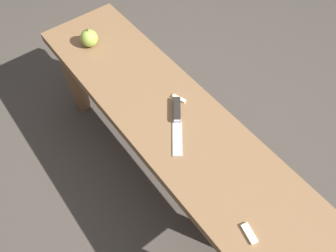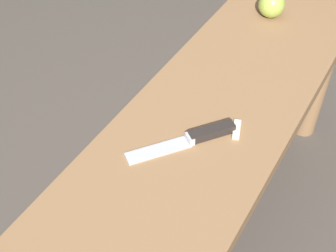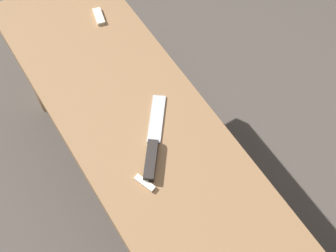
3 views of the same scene
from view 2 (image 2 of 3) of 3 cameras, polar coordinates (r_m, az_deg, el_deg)
name	(u,v)px [view 2 (image 2 of 3)]	position (r m, az deg, el deg)	size (l,w,h in m)	color
ground_plane	(192,247)	(1.36, 2.97, -14.51)	(8.00, 8.00, 0.00)	#4C443D
wooden_bench	(198,161)	(1.05, 3.72, -4.23)	(1.34, 0.34, 0.48)	olive
knife	(197,137)	(0.94, 3.56, -1.31)	(0.20, 0.16, 0.02)	#B7BABF
apple_whole	(272,4)	(1.32, 12.52, 14.27)	(0.07, 0.07, 0.08)	#9EB747
apple_slice_center	(237,129)	(0.97, 8.37, -0.42)	(0.05, 0.03, 0.01)	silver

